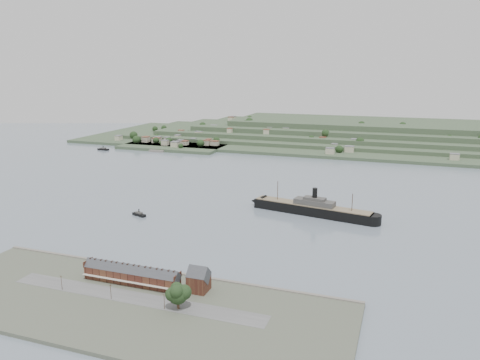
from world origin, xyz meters
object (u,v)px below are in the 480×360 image
(terrace_row, at_px, (132,275))
(gabled_building, at_px, (199,280))
(tugboat, at_px, (139,214))
(fig_tree, at_px, (178,294))
(steamship, at_px, (309,208))

(terrace_row, bearing_deg, gabled_building, 6.12)
(tugboat, height_order, fig_tree, fig_tree)
(terrace_row, distance_m, tugboat, 125.48)
(terrace_row, relative_size, steamship, 0.51)
(terrace_row, distance_m, steamship, 171.29)
(steamship, height_order, tugboat, steamship)
(fig_tree, bearing_deg, terrace_row, 155.28)
(gabled_building, xyz_separation_m, tugboat, (-99.77, 104.78, -6.78))
(tugboat, bearing_deg, terrace_row, -60.21)
(terrace_row, xyz_separation_m, steamship, (63.50, 159.07, -1.94))
(terrace_row, xyz_separation_m, tugboat, (-62.27, 108.80, -5.43))
(terrace_row, xyz_separation_m, gabled_building, (37.50, 4.02, 1.34))
(steamship, relative_size, tugboat, 8.29)
(tugboat, distance_m, fig_tree, 159.78)
(gabled_building, height_order, tugboat, gabled_building)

